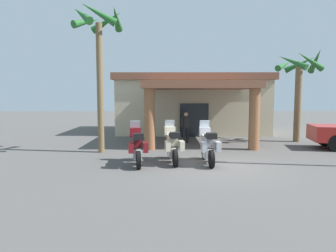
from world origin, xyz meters
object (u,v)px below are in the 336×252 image
at_px(motorcycle_silver, 208,146).
at_px(palm_tree_roadside, 99,41).
at_px(motorcycle_maroon, 137,146).
at_px(pedestrian, 186,125).
at_px(motorcycle_cream, 172,145).
at_px(palm_tree_near_portico, 299,77).
at_px(motel_building, 191,103).

relative_size(motorcycle_silver, palm_tree_roadside, 0.33).
xyz_separation_m(motorcycle_maroon, pedestrian, (2.28, 5.41, 0.28)).
relative_size(motorcycle_cream, palm_tree_near_portico, 0.43).
height_order(motorcycle_cream, pedestrian, pedestrian).
bearing_deg(motorcycle_silver, motel_building, -3.59).
relative_size(motel_building, palm_tree_roadside, 1.72).
distance_m(motorcycle_maroon, motorcycle_silver, 2.73).
xyz_separation_m(motorcycle_maroon, palm_tree_near_portico, (8.62, 5.72, 2.94)).
distance_m(motel_building, pedestrian, 5.40).
height_order(palm_tree_roadside, palm_tree_near_portico, palm_tree_roadside).
bearing_deg(palm_tree_near_portico, pedestrian, -177.15).
bearing_deg(motorcycle_maroon, motel_building, -24.75).
bearing_deg(motorcycle_silver, palm_tree_near_portico, -48.17).
relative_size(pedestrian, palm_tree_near_portico, 0.33).
bearing_deg(palm_tree_near_portico, motorcycle_silver, -136.44).
bearing_deg(palm_tree_roadside, pedestrian, 33.91).
bearing_deg(palm_tree_near_portico, palm_tree_roadside, -163.52).
distance_m(motel_building, palm_tree_roadside, 9.86).
xyz_separation_m(motel_building, palm_tree_roadside, (-4.93, -8.01, 2.97)).
height_order(motorcycle_silver, palm_tree_roadside, palm_tree_roadside).
xyz_separation_m(motorcycle_maroon, palm_tree_roadside, (-1.86, 2.62, 4.35)).
relative_size(motorcycle_maroon, palm_tree_roadside, 0.33).
distance_m(motorcycle_maroon, pedestrian, 5.87).
distance_m(motel_building, motorcycle_maroon, 11.15).
height_order(motorcycle_maroon, pedestrian, pedestrian).
bearing_deg(motorcycle_cream, pedestrian, -16.20).
relative_size(motorcycle_maroon, pedestrian, 1.30).
bearing_deg(motorcycle_maroon, palm_tree_roadside, 26.69).
bearing_deg(palm_tree_roadside, motel_building, 58.40).
height_order(motorcycle_maroon, motorcycle_silver, same).
relative_size(motel_building, motorcycle_silver, 5.14).
distance_m(motorcycle_cream, pedestrian, 5.17).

